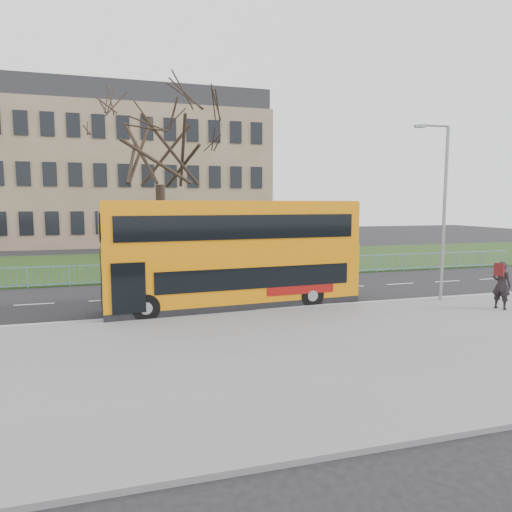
% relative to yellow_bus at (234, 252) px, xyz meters
% --- Properties ---
extents(ground, '(120.00, 120.00, 0.00)m').
position_rel_yellow_bus_xyz_m(ground, '(0.89, 0.46, -2.33)').
color(ground, black).
rests_on(ground, ground).
extents(pavement, '(80.00, 10.50, 0.12)m').
position_rel_yellow_bus_xyz_m(pavement, '(0.89, -6.29, -2.27)').
color(pavement, slate).
rests_on(pavement, ground).
extents(kerb, '(80.00, 0.20, 0.14)m').
position_rel_yellow_bus_xyz_m(kerb, '(0.89, -1.09, -2.26)').
color(kerb, '#999A9C').
rests_on(kerb, ground).
extents(grass_verge, '(80.00, 15.40, 0.08)m').
position_rel_yellow_bus_xyz_m(grass_verge, '(0.89, 14.76, -2.29)').
color(grass_verge, '#1B3814').
rests_on(grass_verge, ground).
extents(guard_railing, '(40.00, 0.12, 1.10)m').
position_rel_yellow_bus_xyz_m(guard_railing, '(0.89, 7.06, -1.78)').
color(guard_railing, '#699DBB').
rests_on(guard_railing, ground).
extents(bare_tree, '(8.94, 8.94, 12.77)m').
position_rel_yellow_bus_xyz_m(bare_tree, '(-2.11, 10.46, 4.13)').
color(bare_tree, black).
rests_on(bare_tree, grass_verge).
extents(civic_building, '(30.00, 15.00, 14.00)m').
position_rel_yellow_bus_xyz_m(civic_building, '(-4.11, 35.46, 4.67)').
color(civic_building, '#856B54').
rests_on(civic_building, ground).
extents(yellow_bus, '(10.50, 3.12, 4.34)m').
position_rel_yellow_bus_xyz_m(yellow_bus, '(0.00, 0.00, 0.00)').
color(yellow_bus, orange).
rests_on(yellow_bus, ground).
extents(pedestrian, '(0.71, 0.82, 1.91)m').
position_rel_yellow_bus_xyz_m(pedestrian, '(10.02, -3.70, -1.26)').
color(pedestrian, black).
rests_on(pedestrian, pavement).
extents(street_lamp, '(1.58, 0.31, 7.43)m').
position_rel_yellow_bus_xyz_m(street_lamp, '(8.76, -1.58, 1.87)').
color(street_lamp, gray).
rests_on(street_lamp, pavement).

